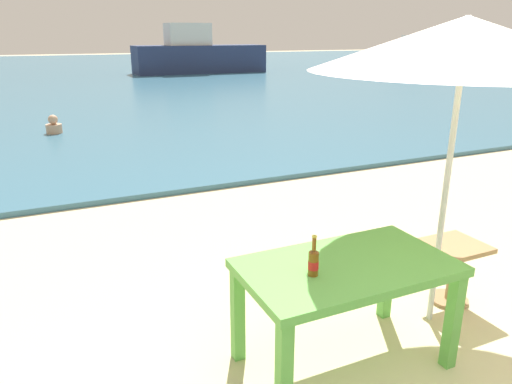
{
  "coord_description": "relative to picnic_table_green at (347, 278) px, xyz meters",
  "views": [
    {
      "loc": [
        -2.28,
        -1.36,
        2.18
      ],
      "look_at": [
        -0.28,
        3.0,
        0.6
      ],
      "focal_mm": 33.67,
      "sensor_mm": 36.0,
      "label": 1
    }
  ],
  "objects": [
    {
      "name": "sea_water",
      "position": [
        0.56,
        29.04,
        -0.61
      ],
      "size": [
        120.0,
        50.0,
        0.08
      ],
      "primitive_type": "cube",
      "color": "#386B84",
      "rests_on": "ground_plane"
    },
    {
      "name": "picnic_table_green",
      "position": [
        0.0,
        0.0,
        0.0
      ],
      "size": [
        1.4,
        0.8,
        0.76
      ],
      "color": "#60B24C",
      "rests_on": "ground_plane"
    },
    {
      "name": "beer_bottle_amber",
      "position": [
        -0.29,
        -0.04,
        0.2
      ],
      "size": [
        0.07,
        0.07,
        0.26
      ],
      "color": "brown",
      "rests_on": "picnic_table_green"
    },
    {
      "name": "patio_umbrella",
      "position": [
        0.95,
        0.15,
        1.47
      ],
      "size": [
        2.1,
        2.1,
        2.3
      ],
      "color": "silver",
      "rests_on": "ground_plane"
    },
    {
      "name": "side_table_wood",
      "position": [
        1.29,
        0.28,
        -0.3
      ],
      "size": [
        0.44,
        0.44,
        0.54
      ],
      "color": "#9E7A51",
      "rests_on": "ground_plane"
    },
    {
      "name": "swimmer_person",
      "position": [
        -1.4,
        9.18,
        -0.41
      ],
      "size": [
        0.34,
        0.34,
        0.41
      ],
      "color": "tan",
      "rests_on": "sea_water"
    },
    {
      "name": "boat_ferry",
      "position": [
        29.85,
        32.19,
        0.16
      ],
      "size": [
        5.62,
        1.53,
        2.04
      ],
      "color": "gray",
      "rests_on": "sea_water"
    },
    {
      "name": "boat_cargo_ship",
      "position": [
        7.08,
        24.72,
        0.4
      ],
      "size": [
        7.39,
        2.02,
        2.69
      ],
      "color": "navy",
      "rests_on": "sea_water"
    }
  ]
}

